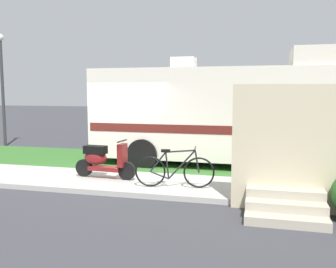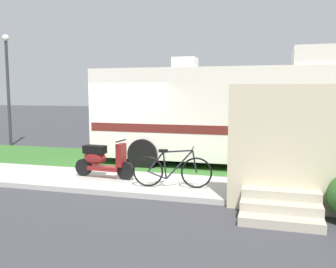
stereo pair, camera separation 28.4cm
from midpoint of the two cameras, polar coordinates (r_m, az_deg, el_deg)
name	(u,v)px [view 1 (the left image)]	position (r m, az deg, el deg)	size (l,w,h in m)	color
ground_plane	(116,173)	(10.54, -8.70, -5.91)	(80.00, 80.00, 0.00)	#38383D
sidewalk	(98,181)	(9.47, -11.55, -7.05)	(24.00, 2.00, 0.12)	#ADAAA3
grass_strip	(134,162)	(11.90, -5.88, -4.23)	(24.00, 3.40, 0.08)	#336628
motorhome_rv	(224,113)	(11.30, 7.86, 3.27)	(7.57, 2.63, 3.42)	silver
scooter	(103,160)	(9.41, -10.80, -3.88)	(1.63, 0.50, 0.97)	black
bicycle	(174,170)	(8.37, 0.02, -5.57)	(1.77, 0.52, 0.90)	black
pickup_truck_near	(270,122)	(15.70, 14.80, 1.76)	(5.12, 2.20, 1.89)	#1E478C
porch_steps	(286,161)	(7.30, 16.47, -3.99)	(2.00, 1.26, 2.40)	#B2A893
bottle_green	(299,185)	(8.68, 18.56, -7.46)	(0.07, 0.07, 0.23)	brown
street_lamp_post	(2,79)	(16.71, -24.47, 7.61)	(0.28, 0.28, 4.53)	#333338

